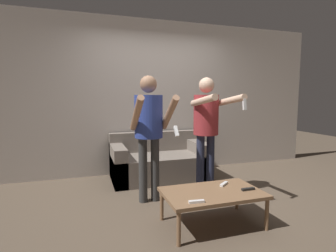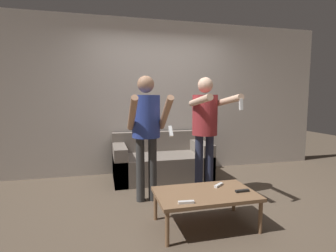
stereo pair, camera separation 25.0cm
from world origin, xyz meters
name	(u,v)px [view 1 (the left image)]	position (x,y,z in m)	size (l,w,h in m)	color
ground_plane	(187,202)	(0.00, 0.00, 0.00)	(14.00, 14.00, 0.00)	brown
wall_back	(155,97)	(0.00, 1.57, 1.35)	(6.40, 0.06, 2.70)	beige
couch	(159,162)	(-0.06, 1.11, 0.26)	(1.57, 0.84, 0.74)	slate
person_standing_left	(149,124)	(-0.46, 0.17, 1.02)	(0.48, 0.71, 1.62)	#383838
person_standing_right	(207,122)	(0.34, 0.17, 1.02)	(0.46, 0.80, 1.61)	#282D47
coffee_table	(212,194)	(0.02, -0.64, 0.33)	(1.03, 0.62, 0.37)	#846042
remote_near	(197,202)	(-0.26, -0.87, 0.38)	(0.15, 0.05, 0.02)	white
remote_mid	(248,189)	(0.40, -0.72, 0.38)	(0.15, 0.04, 0.02)	black
remote_far	(224,184)	(0.24, -0.50, 0.38)	(0.14, 0.12, 0.02)	white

